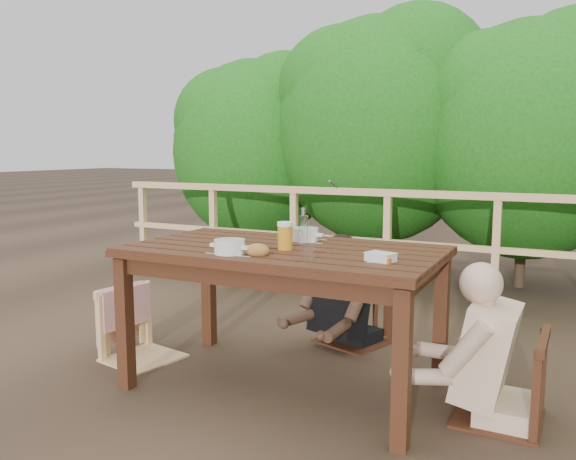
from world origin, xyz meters
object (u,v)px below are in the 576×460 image
at_px(table, 284,319).
at_px(chair_far, 354,282).
at_px(chair_right, 502,336).
at_px(tumbler, 309,255).
at_px(soup_far, 305,236).
at_px(bottle, 303,228).
at_px(woman, 356,259).
at_px(chair_left, 141,294).
at_px(diner_right, 511,294).
at_px(butter_tub, 381,259).
at_px(soup_near, 230,248).
at_px(beer_glass, 285,237).
at_px(bread_roll, 258,251).

xyz_separation_m(table, chair_far, (0.10, 0.90, 0.04)).
height_order(chair_right, tumbler, chair_right).
xyz_separation_m(chair_right, tumbler, (-0.88, -0.39, 0.40)).
xyz_separation_m(chair_far, soup_far, (-0.09, -0.64, 0.41)).
xyz_separation_m(bottle, tumbler, (0.21, -0.40, -0.08)).
distance_m(woman, bottle, 0.86).
relative_size(chair_left, chair_far, 0.99).
height_order(chair_right, diner_right, diner_right).
height_order(tumbler, butter_tub, tumbler).
distance_m(table, soup_far, 0.51).
height_order(soup_far, bottle, bottle).
height_order(chair_far, tumbler, tumbler).
relative_size(table, butter_tub, 12.55).
bearing_deg(chair_left, soup_far, -63.65).
bearing_deg(diner_right, chair_left, 94.60).
distance_m(soup_near, beer_glass, 0.32).
xyz_separation_m(beer_glass, bottle, (0.02, 0.19, 0.03)).
bearing_deg(chair_right, woman, -126.25).
xyz_separation_m(soup_near, soup_far, (0.17, 0.57, 0.00)).
relative_size(chair_left, bottle, 3.75).
distance_m(tumbler, butter_tub, 0.35).
distance_m(table, woman, 0.94).
bearing_deg(tumbler, soup_near, -176.10).
xyz_separation_m(chair_right, soup_far, (-1.15, 0.15, 0.40)).
height_order(chair_right, bread_roll, chair_right).
relative_size(chair_right, bread_roll, 6.76).
distance_m(table, chair_right, 1.16).
height_order(bread_roll, butter_tub, bread_roll).
height_order(soup_near, butter_tub, soup_near).
bearing_deg(butter_tub, woman, 132.38).
bearing_deg(bottle, woman, 87.85).
xyz_separation_m(chair_right, beer_glass, (-1.11, -0.17, 0.44)).
bearing_deg(beer_glass, woman, 86.87).
height_order(table, bread_roll, bread_roll).
xyz_separation_m(table, chair_right, (1.16, 0.10, 0.04)).
distance_m(diner_right, soup_far, 1.20).
height_order(soup_near, bottle, bottle).
bearing_deg(soup_near, chair_far, 78.10).
distance_m(chair_far, bread_roll, 1.25).
distance_m(chair_left, chair_far, 1.44).
height_order(chair_far, soup_far, soup_far).
bearing_deg(tumbler, butter_tub, 20.00).
distance_m(table, beer_glass, 0.49).
xyz_separation_m(woman, bottle, (-0.03, -0.80, 0.32)).
height_order(chair_left, bread_roll, bread_roll).
relative_size(chair_right, diner_right, 0.67).
relative_size(bread_roll, bottle, 0.56).
height_order(diner_right, soup_far, diner_right).
xyz_separation_m(beer_glass, tumbler, (0.24, -0.21, -0.04)).
height_order(chair_left, soup_far, soup_far).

